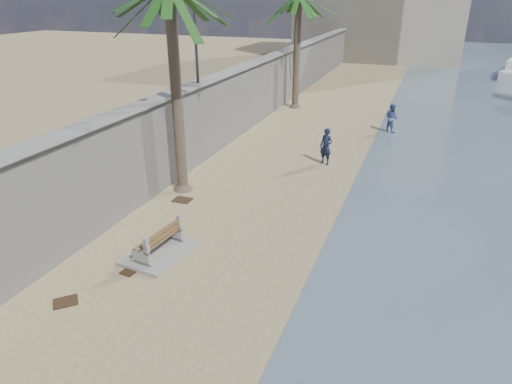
# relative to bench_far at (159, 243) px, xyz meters

# --- Properties ---
(ground_plane) EXTENTS (140.00, 140.00, 0.00)m
(ground_plane) POSITION_rel_bench_far_xyz_m (2.54, -4.14, -0.40)
(ground_plane) COLOR tan
(seawall) EXTENTS (0.45, 70.00, 3.50)m
(seawall) POSITION_rel_bench_far_xyz_m (-2.66, 15.86, 1.35)
(seawall) COLOR gray
(seawall) RESTS_ON ground_plane
(wall_cap) EXTENTS (0.80, 70.00, 0.12)m
(wall_cap) POSITION_rel_bench_far_xyz_m (-2.66, 15.86, 3.15)
(wall_cap) COLOR gray
(wall_cap) RESTS_ON seawall
(bench_far) EXTENTS (1.69, 2.31, 0.91)m
(bench_far) POSITION_rel_bench_far_xyz_m (0.00, 0.00, 0.00)
(bench_far) COLOR gray
(bench_far) RESTS_ON ground_plane
(streetlight) EXTENTS (0.28, 0.28, 5.12)m
(streetlight) POSITION_rel_bench_far_xyz_m (-2.56, 7.86, 6.25)
(streetlight) COLOR #2D2D33
(streetlight) RESTS_ON wall_cap
(person_a) EXTENTS (0.82, 0.70, 1.93)m
(person_a) POSITION_rel_bench_far_xyz_m (2.92, 9.50, 0.57)
(person_a) COLOR #131C34
(person_a) RESTS_ON ground_plane
(person_b) EXTENTS (1.08, 1.03, 1.78)m
(person_b) POSITION_rel_bench_far_xyz_m (5.18, 16.00, 0.49)
(person_b) COLOR #495B97
(person_b) RESTS_ON ground_plane
(debris_b) EXTENTS (0.76, 0.76, 0.03)m
(debris_b) POSITION_rel_bench_far_xyz_m (-1.01, -2.87, -0.38)
(debris_b) COLOR #382616
(debris_b) RESTS_ON ground_plane
(debris_c) EXTENTS (0.69, 0.55, 0.03)m
(debris_c) POSITION_rel_bench_far_xyz_m (-1.27, 3.68, -0.38)
(debris_c) COLOR #382616
(debris_c) RESTS_ON ground_plane
(debris_d) EXTENTS (0.48, 0.56, 0.03)m
(debris_d) POSITION_rel_bench_far_xyz_m (-0.29, -1.09, -0.38)
(debris_d) COLOR #382616
(debris_d) RESTS_ON ground_plane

